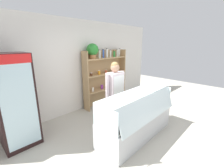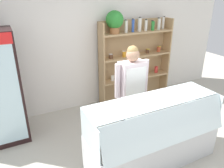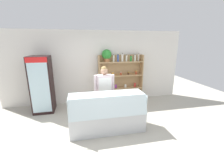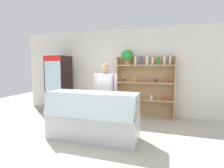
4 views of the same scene
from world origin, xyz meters
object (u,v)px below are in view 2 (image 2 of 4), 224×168
Objects in this scene: deli_display_case at (152,143)px; shop_clerk at (132,86)px; shelving_unit at (131,49)px; drinks_fridge at (0,89)px.

deli_display_case is 1.20× the size of shop_clerk.
shop_clerk is (-0.71, -1.23, -0.25)m from shelving_unit.
drinks_fridge is 1.16× the size of shop_clerk.
deli_display_case is (-0.76, -1.92, -0.89)m from shelving_unit.
shelving_unit is 1.44m from shop_clerk.
drinks_fridge is 2.53m from deli_display_case.
deli_display_case is at bearing -94.32° from shop_clerk.
shop_clerk is at bearing 85.68° from deli_display_case.
shelving_unit is 2.24m from deli_display_case.
deli_display_case is at bearing -40.13° from drinks_fridge.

